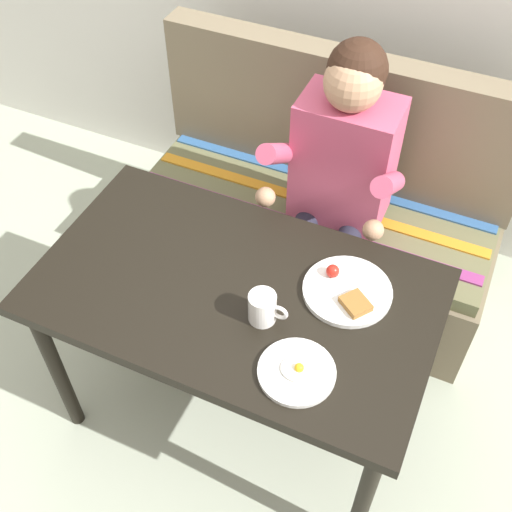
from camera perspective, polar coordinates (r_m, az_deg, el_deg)
The scene contains 7 objects.
ground_plane at distance 2.49m, azimuth -1.46°, elevation -13.53°, with size 8.00×8.00×0.00m, color #A9B39D.
table at distance 1.95m, azimuth -1.82°, elevation -4.41°, with size 1.20×0.70×0.73m.
couch at distance 2.66m, azimuth 5.47°, elevation 3.34°, with size 1.44×0.56×1.00m.
person at distance 2.24m, azimuth 7.32°, elevation 7.13°, with size 0.45×0.61×1.21m.
plate_breakfast at distance 1.88m, azimuth 8.25°, elevation -3.17°, with size 0.26×0.26×0.05m.
plate_eggs at distance 1.71m, azimuth 3.68°, elevation -10.32°, with size 0.21×0.21×0.04m.
coffee_mug at distance 1.77m, azimuth 0.64°, elevation -4.63°, with size 0.12×0.08×0.10m.
Camera 1 is at (0.55, -1.06, 2.19)m, focal length 44.49 mm.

